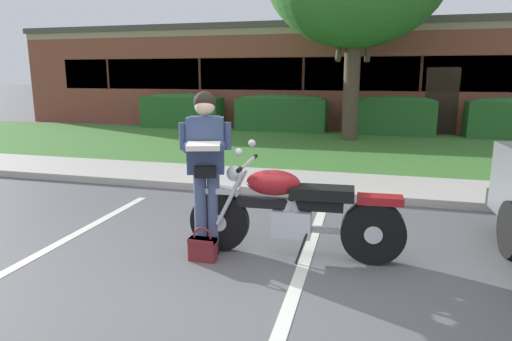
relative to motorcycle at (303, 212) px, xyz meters
name	(u,v)px	position (x,y,z in m)	size (l,w,h in m)	color
ground_plane	(219,282)	(-0.63, -0.80, -0.48)	(140.00, 140.00, 0.00)	#565659
curb_strip	(287,192)	(-0.63, 2.33, -0.42)	(60.00, 0.20, 0.12)	#B7B2A8
concrete_walk	(297,181)	(-0.63, 3.18, -0.44)	(60.00, 1.50, 0.08)	#B7B2A8
grass_lawn	(324,148)	(-0.63, 7.11, -0.45)	(60.00, 6.36, 0.06)	#3D752D
stall_stripe_0	(45,250)	(-2.70, -0.60, -0.48)	(0.12, 4.40, 0.01)	silver
stall_stripe_1	(298,281)	(0.07, -0.60, -0.48)	(0.12, 4.40, 0.01)	silver
motorcycle	(303,212)	(0.00, 0.00, 0.00)	(2.24, 0.82, 1.18)	black
rider_person	(206,159)	(-1.01, -0.12, 0.53)	(0.55, 0.65, 1.70)	black
handbag	(203,247)	(-0.96, -0.38, -0.34)	(0.28, 0.13, 0.36)	maroon
hedge_left	(182,110)	(-6.00, 10.20, 0.17)	(2.85, 0.90, 1.24)	#286028
hedge_center_left	(281,112)	(-2.45, 10.20, 0.17)	(2.98, 0.90, 1.24)	#286028
hedge_center_right	(393,115)	(1.10, 10.20, 0.17)	(2.48, 0.90, 1.24)	#286028
brick_building	(322,76)	(-1.87, 16.04, 1.35)	(22.35, 10.25, 3.65)	brown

